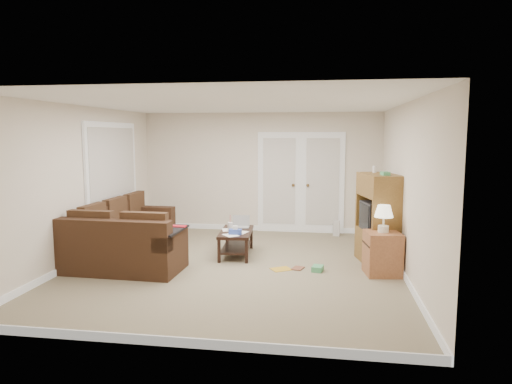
% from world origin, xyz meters
% --- Properties ---
extents(floor, '(5.50, 5.50, 0.00)m').
position_xyz_m(floor, '(0.00, 0.00, 0.00)').
color(floor, gray).
rests_on(floor, ground).
extents(ceiling, '(5.00, 5.50, 0.02)m').
position_xyz_m(ceiling, '(0.00, 0.00, 2.50)').
color(ceiling, white).
rests_on(ceiling, wall_back).
extents(wall_left, '(0.02, 5.50, 2.50)m').
position_xyz_m(wall_left, '(-2.50, 0.00, 1.25)').
color(wall_left, silver).
rests_on(wall_left, floor).
extents(wall_right, '(0.02, 5.50, 2.50)m').
position_xyz_m(wall_right, '(2.50, 0.00, 1.25)').
color(wall_right, silver).
rests_on(wall_right, floor).
extents(wall_back, '(5.00, 0.02, 2.50)m').
position_xyz_m(wall_back, '(0.00, 2.75, 1.25)').
color(wall_back, silver).
rests_on(wall_back, floor).
extents(wall_front, '(5.00, 0.02, 2.50)m').
position_xyz_m(wall_front, '(0.00, -2.75, 1.25)').
color(wall_front, silver).
rests_on(wall_front, floor).
extents(baseboards, '(5.00, 5.50, 0.10)m').
position_xyz_m(baseboards, '(0.00, 0.00, 0.05)').
color(baseboards, silver).
rests_on(baseboards, floor).
extents(french_doors, '(1.80, 0.05, 2.13)m').
position_xyz_m(french_doors, '(0.85, 2.71, 1.04)').
color(french_doors, silver).
rests_on(french_doors, floor).
extents(window_left, '(0.05, 1.92, 1.42)m').
position_xyz_m(window_left, '(-2.46, 1.00, 1.55)').
color(window_left, silver).
rests_on(window_left, wall_left).
extents(sectional_sofa, '(1.84, 2.77, 0.84)m').
position_xyz_m(sectional_sofa, '(-1.88, 0.19, 0.33)').
color(sectional_sofa, '#3B2516').
rests_on(sectional_sofa, floor).
extents(coffee_table, '(0.60, 1.07, 0.71)m').
position_xyz_m(coffee_table, '(-0.12, 0.69, 0.23)').
color(coffee_table, black).
rests_on(coffee_table, floor).
extents(tv_armoire, '(0.68, 0.98, 1.54)m').
position_xyz_m(tv_armoire, '(2.20, 0.54, 0.72)').
color(tv_armoire, brown).
rests_on(tv_armoire, floor).
extents(side_cabinet, '(0.55, 0.55, 1.03)m').
position_xyz_m(side_cabinet, '(2.20, -0.06, 0.37)').
color(side_cabinet, '#9A5E38').
rests_on(side_cabinet, floor).
extents(space_heater, '(0.14, 0.12, 0.31)m').
position_xyz_m(space_heater, '(1.60, 2.45, 0.16)').
color(space_heater, silver).
rests_on(space_heater, floor).
extents(floor_magazine, '(0.37, 0.35, 0.01)m').
position_xyz_m(floor_magazine, '(0.71, -0.03, 0.00)').
color(floor_magazine, gold).
rests_on(floor_magazine, floor).
extents(floor_greenbox, '(0.19, 0.23, 0.08)m').
position_xyz_m(floor_greenbox, '(1.26, -0.04, 0.04)').
color(floor_greenbox, '#469A61').
rests_on(floor_greenbox, floor).
extents(floor_book, '(0.21, 0.25, 0.02)m').
position_xyz_m(floor_book, '(0.89, 0.05, 0.01)').
color(floor_book, brown).
rests_on(floor_book, floor).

